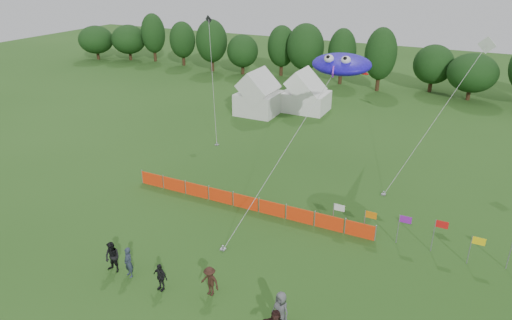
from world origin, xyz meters
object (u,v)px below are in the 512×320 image
at_px(spectator_a, 128,262).
at_px(spectator_b, 112,257).
at_px(barrier_fence, 245,202).
at_px(spectator_d, 160,277).
at_px(tent_right, 306,95).
at_px(spectator_e, 281,310).
at_px(spectator_c, 210,281).
at_px(stingray_kite, 343,64).
at_px(tent_left, 259,96).

distance_m(spectator_a, spectator_b, 1.06).
distance_m(barrier_fence, spectator_d, 9.45).
bearing_deg(tent_right, spectator_b, -88.35).
height_order(spectator_b, spectator_e, spectator_e).
height_order(spectator_c, spectator_e, spectator_e).
bearing_deg(barrier_fence, spectator_c, -74.08).
xyz_separation_m(spectator_b, stingray_kite, (6.68, 19.31, 7.60)).
relative_size(spectator_d, spectator_e, 0.82).
xyz_separation_m(tent_right, spectator_d, (4.19, -32.32, -1.01)).
distance_m(barrier_fence, spectator_a, 9.60).
distance_m(tent_right, spectator_d, 32.61).
bearing_deg(barrier_fence, tent_right, 100.52).
bearing_deg(spectator_d, spectator_b, -174.49).
bearing_deg(stingray_kite, spectator_b, -109.07).
bearing_deg(spectator_c, stingray_kite, 94.35).
bearing_deg(spectator_c, barrier_fence, 113.00).
height_order(tent_right, spectator_a, tent_right).
bearing_deg(tent_right, spectator_c, -77.97).
xyz_separation_m(tent_left, spectator_c, (11.02, -28.27, -1.14)).
height_order(tent_left, stingray_kite, stingray_kite).
bearing_deg(spectator_c, spectator_e, 1.23).
height_order(tent_right, spectator_c, tent_right).
height_order(barrier_fence, spectator_b, spectator_b).
bearing_deg(spectator_b, spectator_c, 6.86).
height_order(tent_left, spectator_c, tent_left).
relative_size(spectator_b, spectator_c, 1.10).
bearing_deg(tent_left, spectator_b, -79.78).
relative_size(spectator_b, spectator_e, 0.96).
relative_size(tent_left, barrier_fence, 0.25).
height_order(spectator_c, stingray_kite, stingray_kite).
xyz_separation_m(tent_right, spectator_a, (1.99, -32.19, -0.91)).
xyz_separation_m(spectator_c, stingray_kite, (0.89, 18.59, 7.68)).
distance_m(spectator_b, spectator_c, 5.83).
distance_m(tent_right, stingray_kite, 16.44).
bearing_deg(tent_right, stingray_kite, -59.56).
relative_size(spectator_b, spectator_d, 1.16).
bearing_deg(spectator_a, stingray_kite, 92.45).
distance_m(barrier_fence, stingray_kite, 13.20).
xyz_separation_m(tent_right, barrier_fence, (4.25, -22.87, -1.30)).
bearing_deg(spectator_d, barrier_fence, 96.28).
xyz_separation_m(spectator_a, spectator_b, (-1.06, -0.06, 0.03)).
bearing_deg(spectator_b, tent_right, 91.37).
height_order(spectator_a, spectator_e, spectator_e).
bearing_deg(stingray_kite, spectator_a, -106.26).
bearing_deg(spectator_c, spectator_b, -165.78).
bearing_deg(tent_right, tent_left, -142.79).
distance_m(tent_left, spectator_d, 30.29).
distance_m(barrier_fence, spectator_e, 11.23).
bearing_deg(spectator_c, tent_left, 118.37).
relative_size(barrier_fence, stingray_kite, 0.83).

